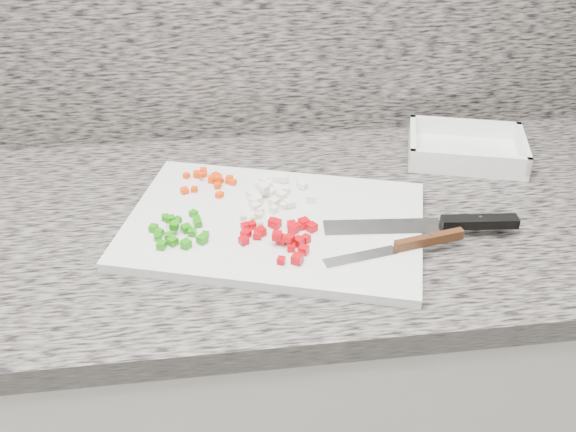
% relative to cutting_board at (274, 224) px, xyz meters
% --- Properties ---
extents(cabinet, '(3.92, 0.62, 0.86)m').
position_rel_cutting_board_xyz_m(cabinet, '(-0.10, 0.05, -0.48)').
color(cabinet, silver).
rests_on(cabinet, ground).
extents(countertop, '(3.96, 0.64, 0.04)m').
position_rel_cutting_board_xyz_m(countertop, '(-0.10, 0.05, -0.03)').
color(countertop, '#68645C').
rests_on(countertop, cabinet).
extents(cutting_board, '(0.55, 0.45, 0.02)m').
position_rel_cutting_board_xyz_m(cutting_board, '(0.00, 0.00, 0.00)').
color(cutting_board, silver).
rests_on(cutting_board, countertop).
extents(carrot_pile, '(0.10, 0.10, 0.02)m').
position_rel_cutting_board_xyz_m(carrot_pile, '(-0.10, 0.13, 0.01)').
color(carrot_pile, '#E93905').
rests_on(carrot_pile, cutting_board).
extents(onion_pile, '(0.12, 0.12, 0.02)m').
position_rel_cutting_board_xyz_m(onion_pile, '(0.00, 0.07, 0.02)').
color(onion_pile, white).
rests_on(onion_pile, cutting_board).
extents(green_pepper_pile, '(0.10, 0.10, 0.02)m').
position_rel_cutting_board_xyz_m(green_pepper_pile, '(-0.15, -0.02, 0.02)').
color(green_pepper_pile, '#1D7D0B').
rests_on(green_pepper_pile, cutting_board).
extents(red_pepper_pile, '(0.13, 0.12, 0.02)m').
position_rel_cutting_board_xyz_m(red_pepper_pile, '(0.01, -0.05, 0.02)').
color(red_pepper_pile, '#C0020B').
rests_on(red_pepper_pile, cutting_board).
extents(garlic_pile, '(0.04, 0.05, 0.01)m').
position_rel_cutting_board_xyz_m(garlic_pile, '(-0.03, 0.01, 0.01)').
color(garlic_pile, beige).
rests_on(garlic_pile, cutting_board).
extents(chef_knife, '(0.32, 0.06, 0.02)m').
position_rel_cutting_board_xyz_m(chef_knife, '(0.27, -0.05, 0.01)').
color(chef_knife, silver).
rests_on(chef_knife, cutting_board).
extents(paring_knife, '(0.23, 0.06, 0.02)m').
position_rel_cutting_board_xyz_m(paring_knife, '(0.20, -0.10, 0.01)').
color(paring_knife, silver).
rests_on(paring_knife, cutting_board).
extents(tray, '(0.26, 0.21, 0.05)m').
position_rel_cutting_board_xyz_m(tray, '(0.40, 0.20, 0.01)').
color(tray, white).
rests_on(tray, countertop).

